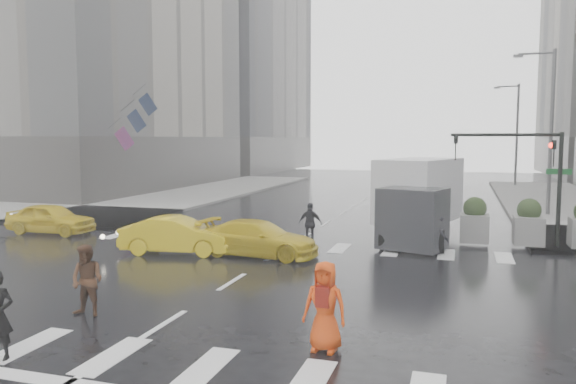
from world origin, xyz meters
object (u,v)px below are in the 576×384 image
(taxi_mid, at_px, (178,235))
(box_truck, at_px, (417,197))
(traffic_signal_pole, at_px, (532,166))
(taxi_front, at_px, (51,218))
(pedestrian_brown, at_px, (87,281))
(pedestrian_orange, at_px, (325,306))

(taxi_mid, relative_size, box_truck, 0.65)
(traffic_signal_pole, bearing_deg, taxi_front, -172.85)
(traffic_signal_pole, height_order, box_truck, traffic_signal_pole)
(pedestrian_brown, xyz_separation_m, taxi_front, (-9.05, 9.48, -0.18))
(box_truck, bearing_deg, taxi_mid, -129.65)
(taxi_front, xyz_separation_m, taxi_mid, (7.57, -2.25, 0.00))
(pedestrian_orange, bearing_deg, pedestrian_brown, 179.64)
(traffic_signal_pole, height_order, pedestrian_orange, traffic_signal_pole)
(pedestrian_orange, relative_size, taxi_front, 0.45)
(pedestrian_orange, bearing_deg, taxi_front, 150.65)
(traffic_signal_pole, distance_m, pedestrian_orange, 13.68)
(box_truck, bearing_deg, traffic_signal_pole, 8.65)
(box_truck, bearing_deg, pedestrian_orange, -76.41)
(pedestrian_orange, bearing_deg, box_truck, 90.65)
(taxi_front, xyz_separation_m, box_truck, (15.83, 3.16, 1.12))
(taxi_front, bearing_deg, pedestrian_brown, -137.26)
(taxi_mid, height_order, box_truck, box_truck)
(taxi_front, height_order, taxi_mid, taxi_mid)
(pedestrian_orange, distance_m, taxi_mid, 10.72)
(pedestrian_orange, distance_m, box_truck, 13.18)
(pedestrian_orange, relative_size, box_truck, 0.29)
(traffic_signal_pole, xyz_separation_m, taxi_front, (-20.11, -2.52, -2.53))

